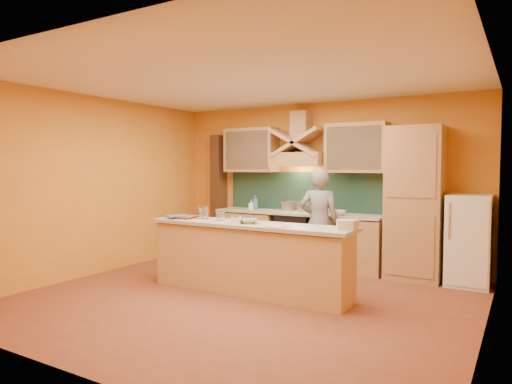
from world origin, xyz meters
The scene contains 36 objects.
floor centered at (0.00, 0.00, 0.00)m, with size 5.50×5.00×0.01m, color brown.
ceiling centered at (0.00, 0.00, 2.80)m, with size 5.50×5.00×0.01m, color white.
wall_back centered at (0.00, 2.50, 1.40)m, with size 5.50×0.02×2.80m, color orange.
wall_front centered at (0.00, -2.50, 1.40)m, with size 5.50×0.02×2.80m, color orange.
wall_left centered at (-2.75, 0.00, 1.40)m, with size 0.02×5.00×2.80m, color orange.
wall_right centered at (2.75, 0.00, 1.40)m, with size 0.02×5.00×2.80m, color orange.
base_cabinet_left centered at (-1.25, 2.20, 0.43)m, with size 1.10×0.60×0.86m, color tan.
base_cabinet_right centered at (0.65, 2.20, 0.43)m, with size 1.10×0.60×0.86m, color tan.
counter_top centered at (-0.30, 2.20, 0.90)m, with size 3.00×0.62×0.04m, color #B7AD9B.
stove centered at (-0.30, 2.20, 0.45)m, with size 0.60×0.58×0.90m, color black.
backsplash centered at (-0.30, 2.48, 1.25)m, with size 3.00×0.03×0.70m, color #163128.
range_hood centered at (-0.30, 2.25, 1.82)m, with size 0.92×0.50×0.24m, color tan.
hood_chimney centered at (-0.30, 2.35, 2.40)m, with size 0.30×0.30×0.50m, color tan.
upper_cabinet_left centered at (-1.30, 2.33, 2.00)m, with size 1.00×0.35×0.80m, color tan.
upper_cabinet_right centered at (0.70, 2.33, 2.00)m, with size 1.00×0.35×0.80m, color tan.
pantry_column centered at (1.65, 2.20, 1.15)m, with size 0.80×0.60×2.30m, color tan.
fridge centered at (2.40, 2.20, 0.65)m, with size 0.58×0.60×1.30m, color white.
trim_column_left centered at (-2.05, 2.35, 1.15)m, with size 0.20×0.30×2.30m, color #472816.
island_body centered at (-0.10, 0.30, 0.44)m, with size 2.80×0.55×0.88m, color tan.
island_top centered at (-0.10, 0.30, 0.92)m, with size 2.90×0.62×0.05m, color #B7AD9B.
person centered at (0.31, 1.72, 0.83)m, with size 0.61×0.40×1.66m, color gray.
pot_large centered at (-0.49, 2.22, 0.99)m, with size 0.21×0.21×0.17m, color silver.
pot_small centered at (-0.18, 2.19, 0.96)m, with size 0.19×0.19×0.13m, color silver.
soap_bottle_a centered at (-1.20, 2.17, 1.01)m, with size 0.08×0.08×0.18m, color silver.
soap_bottle_b centered at (-1.14, 2.22, 1.05)m, with size 0.10×0.10×0.26m, color #306385.
bowl_back centered at (0.49, 2.07, 0.96)m, with size 0.24×0.24×0.08m, color white.
dish_rack centered at (0.13, 2.18, 0.96)m, with size 0.25×0.20×0.09m, color silver.
book_lower centered at (-1.31, 0.29, 0.96)m, with size 0.25×0.34×0.03m, color #A2413A.
book_upper centered at (-1.38, 0.27, 0.98)m, with size 0.23×0.31×0.02m, color #3F5A8C.
jar_large centered at (-0.92, 0.38, 1.03)m, with size 0.14×0.14×0.18m, color silver.
jar_small centered at (-0.60, 0.35, 1.01)m, with size 0.13×0.13×0.13m, color white.
kitchen_scale centered at (-0.20, 0.15, 1.00)m, with size 0.12×0.12×0.10m, color white.
mixing_bowl centered at (-0.07, 0.25, 0.98)m, with size 0.25×0.25×0.06m, color silver.
cloth centered at (0.39, 0.12, 0.95)m, with size 0.23×0.17×0.02m, color beige.
grocery_bag_a centered at (1.23, 0.30, 1.01)m, with size 0.19×0.15×0.12m, color beige.
grocery_bag_b centered at (1.26, 0.42, 1.00)m, with size 0.18×0.14×0.11m, color beige.
Camera 1 is at (3.08, -4.87, 1.70)m, focal length 32.00 mm.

